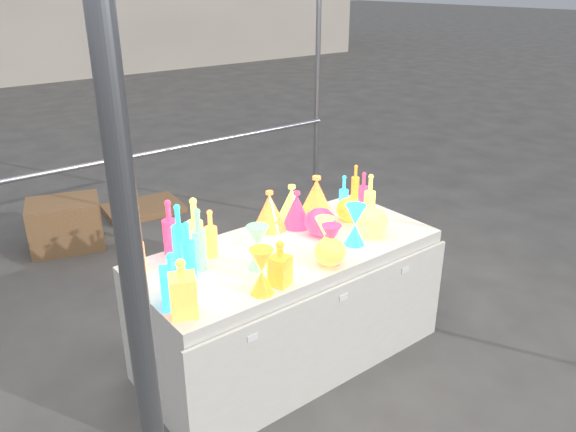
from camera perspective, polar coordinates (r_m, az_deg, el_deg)
ground at (r=3.67m, az=0.00°, el=-13.77°), size 80.00×80.00×0.00m
display_table at (r=3.45m, az=0.10°, el=-8.87°), size 1.84×0.83×0.75m
cardboard_box_closed at (r=5.26m, az=-21.65°, el=-0.78°), size 0.70×0.59×0.43m
cardboard_box_flat at (r=5.89m, az=-14.48°, el=0.76°), size 0.79×0.61×0.06m
bottle_0 at (r=3.03m, az=-15.08°, el=-3.32°), size 0.09×0.09×0.29m
bottle_1 at (r=3.09m, az=-11.01°, el=-1.80°), size 0.10×0.10×0.35m
bottle_3 at (r=3.21m, az=-11.93°, el=-1.11°), size 0.09×0.09×0.33m
bottle_4 at (r=3.08m, az=-9.42°, el=-1.46°), size 0.11×0.11×0.38m
bottle_5 at (r=3.00m, az=-9.05°, el=-2.34°), size 0.10×0.10×0.35m
bottle_6 at (r=3.15m, az=-7.85°, el=-1.75°), size 0.07×0.07×0.28m
bottle_7 at (r=2.96m, az=-10.13°, el=-3.32°), size 0.09×0.09×0.31m
decanter_0 at (r=2.63m, az=-10.67°, el=-7.12°), size 0.16×0.16×0.29m
decanter_1 at (r=2.84m, az=-0.82°, el=-4.78°), size 0.12×0.12×0.25m
decanter_2 at (r=2.71m, az=-11.62°, el=-6.34°), size 0.16×0.16×0.28m
hourglass_0 at (r=2.77m, az=-2.69°, el=-5.65°), size 0.15×0.15×0.24m
hourglass_1 at (r=3.07m, az=4.38°, el=-2.85°), size 0.12×0.12×0.22m
hourglass_2 at (r=3.17m, az=3.72°, el=-2.01°), size 0.12×0.12×0.22m
hourglass_3 at (r=3.01m, az=-3.08°, el=-3.19°), size 0.15×0.15×0.24m
hourglass_5 at (r=3.29m, az=6.82°, el=-0.90°), size 0.15×0.15×0.25m
globe_0 at (r=3.06m, az=4.28°, el=-3.78°), size 0.20×0.20×0.14m
globe_1 at (r=3.43m, az=8.55°, el=-0.77°), size 0.26×0.26×0.15m
globe_2 at (r=3.63m, az=6.28°, el=0.55°), size 0.21×0.21×0.14m
globe_3 at (r=3.40m, az=3.29°, el=-0.75°), size 0.24×0.24×0.15m
lampshade_0 at (r=3.47m, az=-1.88°, el=0.60°), size 0.25×0.25×0.25m
lampshade_1 at (r=3.61m, az=2.89°, el=1.87°), size 0.31×0.31×0.29m
lampshade_2 at (r=3.51m, az=0.87°, el=0.74°), size 0.21×0.21×0.23m
lampshade_3 at (r=3.56m, az=0.38°, el=1.25°), size 0.25×0.25×0.25m
bottle_8 at (r=3.69m, az=5.67°, el=2.12°), size 0.07×0.07×0.27m
bottle_9 at (r=3.98m, az=6.86°, el=3.47°), size 0.07×0.07×0.25m
bottle_10 at (r=3.75m, az=7.65°, el=2.44°), size 0.08×0.08×0.28m
bottle_11 at (r=3.59m, az=8.30°, el=1.79°), size 0.08×0.08×0.32m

